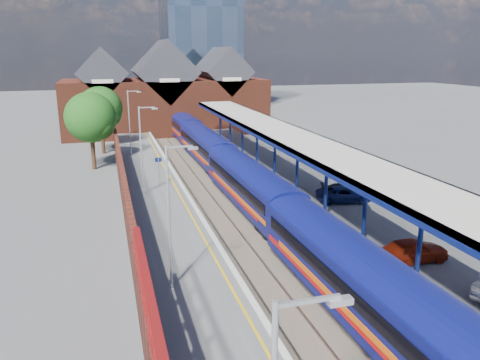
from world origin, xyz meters
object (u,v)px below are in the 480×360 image
Objects in this scene: train at (224,160)px; parked_car_blue at (344,194)px; lamp_post_b at (172,209)px; lamp_post_d at (130,118)px; parked_car_dark at (346,192)px; parked_car_red at (413,250)px; lamp_post_c at (143,145)px; platform_sign at (159,167)px.

train is 13.17m from parked_car_blue.
lamp_post_b and lamp_post_d have the same top height.
parked_car_dark is at bearing -55.40° from lamp_post_d.
train reaches higher than parked_car_red.
train is 9.89m from lamp_post_c.
train is 16.94× the size of parked_car_red.
platform_sign is (-6.49, -3.28, 0.57)m from train.
lamp_post_c reaches higher than parked_car_dark.
lamp_post_c is at bearing -124.26° from platform_sign.
lamp_post_b reaches higher than parked_car_dark.
parked_car_red is 0.93× the size of parked_car_blue.
lamp_post_b is at bearing 85.49° from parked_car_red.
train is 13.60m from lamp_post_d.
parked_car_red is (11.44, -18.72, -1.03)m from platform_sign.
lamp_post_c is at bearing 36.15° from parked_car_red.
lamp_post_d is 26.63m from parked_car_blue.
parked_car_dark is at bearing -29.19° from platform_sign.
lamp_post_b is 1.80× the size of parked_car_red.
train is at bearing 53.72° from parked_car_dark.
lamp_post_d is at bearing 43.99° from parked_car_blue.
lamp_post_c reaches higher than train.
train reaches higher than parked_car_blue.
lamp_post_b is 17.74m from parked_car_blue.
lamp_post_b is 18.49m from parked_car_dark.
train is 15.75× the size of parked_car_blue.
parked_car_dark is (14.86, -21.54, -3.42)m from lamp_post_d.
platform_sign is (1.36, 18.00, -2.30)m from lamp_post_b.
platform_sign is 0.64× the size of parked_car_red.
lamp_post_c is at bearing 90.00° from lamp_post_b.
lamp_post_b is 1.00× the size of lamp_post_d.
lamp_post_b reaches higher than parked_car_red.
lamp_post_c is 3.34m from platform_sign.
lamp_post_c is 1.67× the size of parked_car_blue.
lamp_post_d is 1.67× the size of parked_car_blue.
parked_car_blue is at bearing -60.34° from train.
parked_car_dark is (14.86, 10.46, -3.42)m from lamp_post_b.
parked_car_red is 0.99× the size of parked_car_dark.
lamp_post_b is 1.00× the size of lamp_post_c.
lamp_post_d is 35.29m from parked_car_red.
lamp_post_b reaches higher than platform_sign.
lamp_post_b is at bearing -90.00° from lamp_post_d.
platform_sign reaches higher than train.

